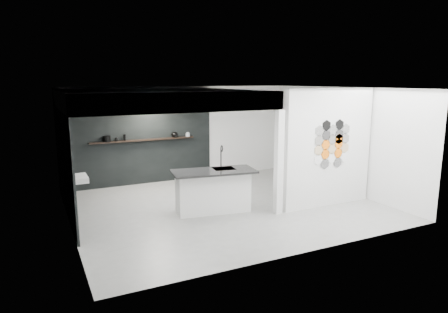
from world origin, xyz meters
TOP-DOWN VIEW (x-y plane):
  - floor at (0.00, 0.00)m, footprint 7.00×6.00m
  - partition_panel at (2.23, -1.00)m, footprint 2.45×0.15m
  - bay_clad_back at (-1.30, 2.97)m, footprint 4.40×0.04m
  - bay_clad_left at (-3.47, 1.00)m, footprint 0.04×4.00m
  - bulkhead at (-1.30, 1.00)m, footprint 4.40×4.00m
  - corner_column at (0.82, -1.00)m, footprint 0.16×0.16m
  - fascia_beam at (-1.30, -0.92)m, footprint 4.40×0.16m
  - wall_basin at (-3.24, 0.80)m, footprint 0.40×0.60m
  - display_shelf at (-1.20, 2.87)m, footprint 3.00×0.15m
  - kitchen_island at (-0.45, -0.25)m, footprint 1.97×1.11m
  - stockpot at (-2.22, 2.87)m, footprint 0.21×0.21m
  - kettle at (-0.27, 2.87)m, footprint 0.23×0.23m
  - glass_bowl at (0.15, 2.87)m, footprint 0.16×0.16m
  - glass_vase at (0.15, 2.87)m, footprint 0.09×0.09m
  - bottle_dark at (-1.73, 2.87)m, footprint 0.08×0.08m
  - utensil_cup at (-1.96, 2.87)m, footprint 0.09×0.09m
  - hex_tile_cluster at (2.26, -1.09)m, footprint 1.04×0.02m

SIDE VIEW (x-z plane):
  - floor at x=0.00m, z-range -0.01..0.00m
  - kitchen_island at x=-0.45m, z-range -0.24..1.26m
  - wall_basin at x=-3.24m, z-range 0.79..0.91m
  - bay_clad_back at x=-1.30m, z-range 0.00..2.35m
  - bay_clad_left at x=-3.47m, z-range 0.00..2.35m
  - corner_column at x=0.82m, z-range 0.00..2.35m
  - display_shelf at x=-1.20m, z-range 1.28..1.32m
  - utensil_cup at x=-1.96m, z-range 1.32..1.41m
  - glass_bowl at x=0.15m, z-range 1.32..1.41m
  - glass_vase at x=0.15m, z-range 1.32..1.44m
  - partition_panel at x=2.23m, z-range 0.00..2.80m
  - stockpot at x=-2.22m, z-range 1.32..1.48m
  - kettle at x=-0.27m, z-range 1.32..1.48m
  - bottle_dark at x=-1.73m, z-range 1.32..1.49m
  - hex_tile_cluster at x=2.26m, z-range 0.92..2.09m
  - bulkhead at x=-1.30m, z-range 2.35..2.75m
  - fascia_beam at x=-1.30m, z-range 2.35..2.75m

